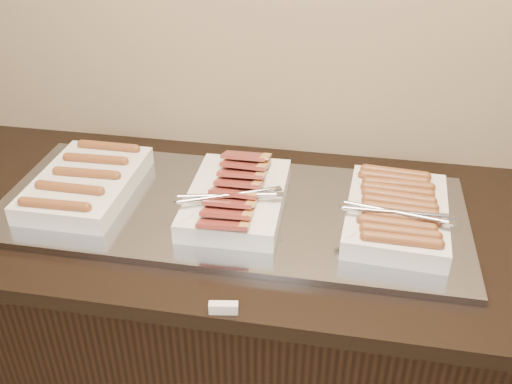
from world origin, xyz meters
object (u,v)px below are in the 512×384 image
dish_center (236,196)px  dish_right (397,212)px  counter (237,335)px  warming_tray (230,209)px  dish_left (86,182)px

dish_center → dish_right: bearing=-1.3°
counter → warming_tray: warming_tray is taller
counter → warming_tray: 0.46m
dish_left → dish_right: (0.81, -0.00, 0.01)m
dish_center → dish_left: bearing=178.2°
counter → warming_tray: (-0.01, 0.00, 0.46)m
counter → dish_center: size_ratio=5.40×
dish_center → dish_right: dish_center is taller
dish_right → dish_left: bearing=-177.0°
dish_right → dish_center: bearing=-176.7°
warming_tray → dish_right: (0.42, -0.00, 0.04)m
warming_tray → dish_right: size_ratio=3.24×
dish_center → dish_right: size_ratio=1.03×
warming_tray → dish_left: size_ratio=3.25×
dish_left → dish_right: dish_right is taller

